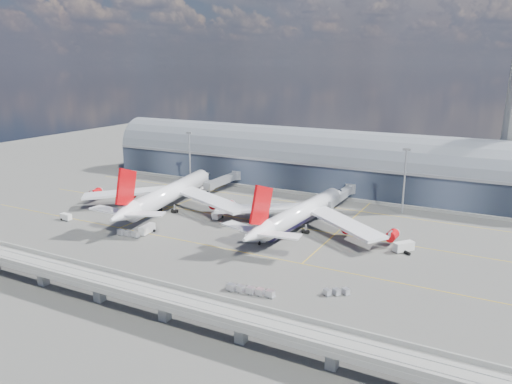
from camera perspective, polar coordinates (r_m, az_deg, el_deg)
The scene contains 19 objects.
ground at distance 171.22m, azimuth -4.32°, elevation -4.92°, with size 500.00×500.00×0.00m, color #474744.
taxi_lines at distance 189.30m, azimuth -0.77°, elevation -2.96°, with size 200.00×80.12×0.01m.
terminal at distance 235.61m, azimuth 5.73°, elevation 3.31°, with size 200.00×30.00×28.00m.
guideway at distance 129.46m, azimuth -17.56°, elevation -9.68°, with size 220.00×8.50×7.20m.
floodlight_mast_left at distance 239.00m, azimuth -7.58°, elevation 3.98°, with size 3.00×0.70×25.70m.
floodlight_mast_right at distance 199.59m, azimuth 16.60°, elevation 1.40°, with size 3.00×0.70×25.70m.
airliner_left at distance 199.35m, azimuth -10.02°, elevation -0.25°, with size 74.15×78.04×23.84m.
airliner_right at distance 174.70m, azimuth 5.10°, elevation -2.52°, with size 67.83×70.91×22.49m.
jet_bridge_left at distance 228.20m, azimuth -3.61°, elevation 1.40°, with size 4.40×28.00×7.25m.
jet_bridge_right at distance 203.69m, azimuth 9.67°, elevation -0.39°, with size 4.40×32.00×7.25m.
service_truck_0 at distance 175.90m, azimuth -12.35°, elevation -4.17°, with size 3.05×7.27×2.93m.
service_truck_1 at distance 199.07m, azimuth -20.89°, elevation -2.68°, with size 4.43×2.32×2.52m.
service_truck_2 at distance 163.61m, azimuth -0.07°, elevation -5.34°, with size 7.03×4.59×2.47m.
service_truck_3 at distance 162.22m, azimuth 16.52°, elevation -6.02°, with size 6.12×6.67×3.18m.
service_truck_4 at distance 188.26m, azimuth -4.42°, elevation -2.62°, with size 3.04×5.39×2.99m.
service_truck_5 at distance 225.71m, azimuth -6.11°, elevation 0.19°, with size 4.57×5.58×2.57m.
cargo_train_0 at distance 174.67m, azimuth -14.40°, elevation -4.61°, with size 8.69×2.80×1.91m.
cargo_train_1 at distance 128.99m, azimuth -0.66°, elevation -11.19°, with size 13.28×3.14×1.75m.
cargo_train_2 at distance 130.07m, azimuth 9.19°, elevation -11.21°, with size 6.71×5.14×1.58m.
Camera 1 is at (86.42, -136.41, 56.91)m, focal length 35.00 mm.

